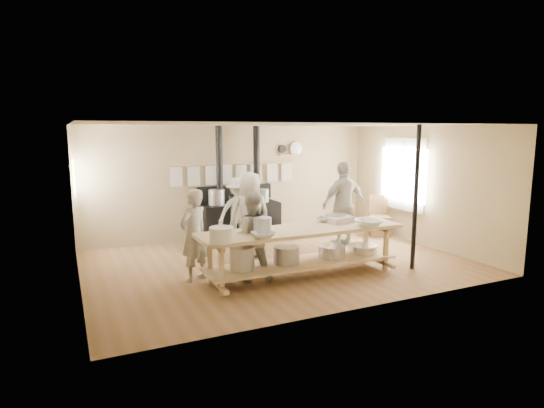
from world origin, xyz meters
name	(u,v)px	position (x,y,z in m)	size (l,w,h in m)	color
ground	(279,263)	(0.00, 0.00, 0.00)	(7.00, 7.00, 0.00)	brown
room_shell	(279,178)	(0.00, 0.00, 1.62)	(7.00, 7.00, 7.00)	tan
window_right	(404,174)	(3.47, 0.60, 1.50)	(0.09, 1.50, 1.65)	beige
left_opening	(74,177)	(-3.45, 2.00, 1.60)	(0.00, 0.90, 0.90)	white
stove	(239,217)	(-0.01, 2.12, 0.52)	(1.90, 0.75, 2.60)	black
towel_rail	(235,171)	(0.00, 2.40, 1.55)	(3.00, 0.04, 0.47)	tan
back_wall_shelf	(290,151)	(1.46, 2.43, 2.00)	(0.63, 0.14, 0.32)	tan
prep_table	(302,247)	(-0.01, -0.90, 0.52)	(3.60, 0.90, 0.85)	tan
support_post	(416,198)	(2.05, -1.35, 1.30)	(0.08, 0.08, 2.60)	black
cook_far_left	(194,235)	(-1.72, -0.30, 0.78)	(0.57, 0.37, 1.55)	#A3A091
cook_left	(251,236)	(-0.85, -0.69, 0.76)	(0.73, 0.57, 1.51)	#A3A091
cook_center	(250,215)	(-0.35, 0.62, 0.85)	(0.83, 0.54, 1.71)	#A3A091
cook_right	(344,204)	(1.86, 0.63, 0.92)	(1.08, 0.45, 1.84)	#A3A091
cook_by_window	(239,212)	(-0.25, 1.50, 0.76)	(0.98, 0.56, 1.51)	#A3A091
chair	(379,224)	(3.16, 1.04, 0.28)	(0.60, 0.60, 0.96)	brown
bowl_white_a	(263,235)	(-0.87, -1.23, 0.89)	(0.36, 0.36, 0.09)	white
bowl_steel_a	(221,239)	(-1.55, -1.23, 0.90)	(0.34, 0.34, 0.11)	silver
bowl_white_b	(369,223)	(1.14, -1.23, 0.91)	(0.47, 0.47, 0.11)	white
bowl_steel_b	(325,219)	(0.65, -0.57, 0.90)	(0.29, 0.29, 0.09)	silver
roasting_pan	(340,220)	(0.87, -0.73, 0.90)	(0.46, 0.31, 0.10)	#B2B2B7
mixing_bowl_large	(336,217)	(0.89, -0.57, 0.91)	(0.40, 0.40, 0.13)	silver
bucket_galv	(262,226)	(-0.79, -1.02, 0.99)	(0.30, 0.30, 0.28)	gray
deep_bowl_enamel	(221,235)	(-1.55, -1.23, 0.96)	(0.36, 0.36, 0.23)	white
pitcher	(258,222)	(-0.67, -0.57, 0.96)	(0.13, 0.13, 0.21)	white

